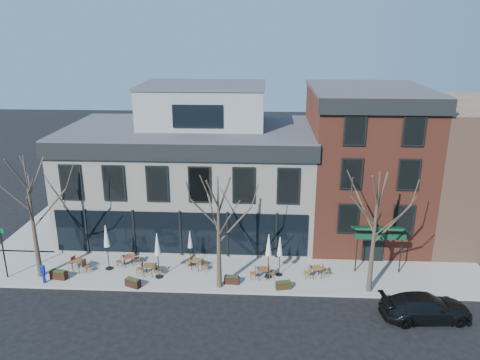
{
  "coord_description": "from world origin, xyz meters",
  "views": [
    {
      "loc": [
        5.58,
        -28.9,
        15.16
      ],
      "look_at": [
        3.95,
        2.0,
        5.08
      ],
      "focal_mm": 35.0,
      "sensor_mm": 36.0,
      "label": 1
    }
  ],
  "objects_px": {
    "call_box": "(43,273)",
    "cafe_set_0": "(79,264)",
    "parked_sedan": "(426,307)",
    "umbrella_0": "(106,238)"
  },
  "relations": [
    {
      "from": "call_box",
      "to": "umbrella_0",
      "type": "height_order",
      "value": "umbrella_0"
    },
    {
      "from": "call_box",
      "to": "cafe_set_0",
      "type": "bearing_deg",
      "value": 45.64
    },
    {
      "from": "call_box",
      "to": "cafe_set_0",
      "type": "distance_m",
      "value": 2.26
    },
    {
      "from": "parked_sedan",
      "to": "call_box",
      "type": "distance_m",
      "value": 22.49
    },
    {
      "from": "parked_sedan",
      "to": "umbrella_0",
      "type": "relative_size",
      "value": 1.58
    },
    {
      "from": "cafe_set_0",
      "to": "umbrella_0",
      "type": "distance_m",
      "value": 2.56
    },
    {
      "from": "parked_sedan",
      "to": "cafe_set_0",
      "type": "xyz_separation_m",
      "value": [
        -20.79,
        3.97,
        -0.09
      ]
    },
    {
      "from": "call_box",
      "to": "parked_sedan",
      "type": "bearing_deg",
      "value": -6.01
    },
    {
      "from": "parked_sedan",
      "to": "umbrella_0",
      "type": "xyz_separation_m",
      "value": [
        -18.92,
        4.29,
        1.63
      ]
    },
    {
      "from": "parked_sedan",
      "to": "umbrella_0",
      "type": "distance_m",
      "value": 19.47
    }
  ]
}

